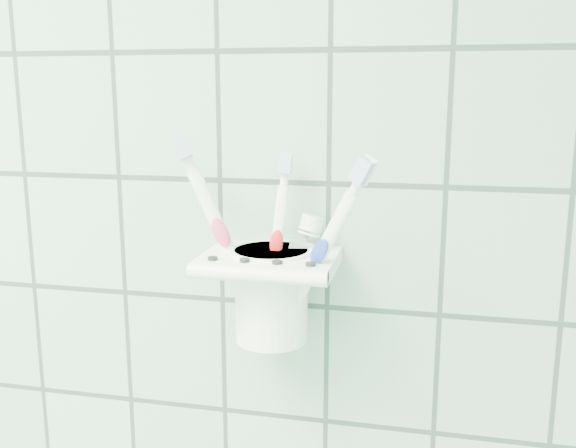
# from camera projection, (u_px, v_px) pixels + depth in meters

# --- Properties ---
(holder_bracket) EXTENTS (0.13, 0.11, 0.04)m
(holder_bracket) POSITION_uv_depth(u_px,v_px,m) (270.00, 262.00, 0.65)
(holder_bracket) COLOR white
(holder_bracket) RESTS_ON wall_back
(cup) EXTENTS (0.08, 0.08, 0.10)m
(cup) POSITION_uv_depth(u_px,v_px,m) (271.00, 291.00, 0.66)
(cup) COLOR white
(cup) RESTS_ON holder_bracket
(toothbrush_pink) EXTENTS (0.09, 0.02, 0.22)m
(toothbrush_pink) POSITION_uv_depth(u_px,v_px,m) (264.00, 227.00, 0.65)
(toothbrush_pink) COLOR white
(toothbrush_pink) RESTS_ON cup
(toothbrush_blue) EXTENTS (0.03, 0.04, 0.19)m
(toothbrush_blue) POSITION_uv_depth(u_px,v_px,m) (265.00, 246.00, 0.64)
(toothbrush_blue) COLOR white
(toothbrush_blue) RESTS_ON cup
(toothbrush_orange) EXTENTS (0.09, 0.05, 0.21)m
(toothbrush_orange) POSITION_uv_depth(u_px,v_px,m) (279.00, 232.00, 0.64)
(toothbrush_orange) COLOR white
(toothbrush_orange) RESTS_ON cup
(toothpaste_tube) EXTENTS (0.06, 0.03, 0.13)m
(toothpaste_tube) POSITION_uv_depth(u_px,v_px,m) (281.00, 264.00, 0.66)
(toothpaste_tube) COLOR silver
(toothpaste_tube) RESTS_ON cup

